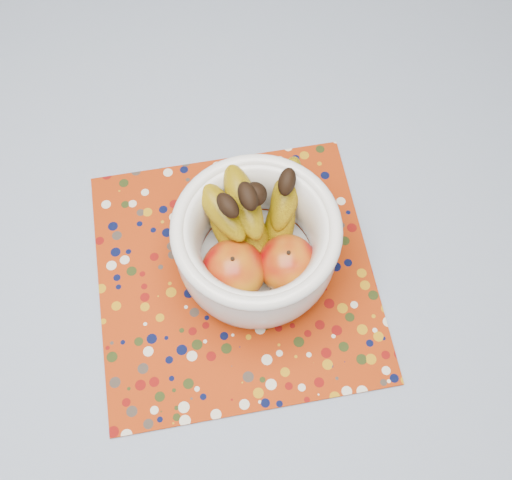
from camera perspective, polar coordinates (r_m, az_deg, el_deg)
table at (r=0.90m, az=-8.72°, el=-5.47°), size 1.20×1.20×0.75m
tablecloth at (r=0.82m, az=-9.50°, el=-3.59°), size 1.32×1.32×0.01m
placemat at (r=0.81m, az=-1.96°, el=-3.27°), size 0.40×0.40×0.00m
fruit_bowl at (r=0.75m, az=-0.07°, el=0.20°), size 0.21×0.22×0.17m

